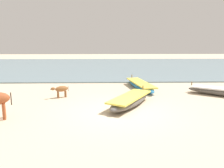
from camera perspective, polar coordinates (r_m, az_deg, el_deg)
ground at (r=9.08m, az=1.90°, el=-7.08°), size 80.00×80.00×0.00m
sea_water at (r=24.99m, az=-0.27°, el=4.61°), size 60.00×20.00×0.08m
fishing_boat_0 at (r=9.83m, az=4.70°, el=-4.21°), size 2.47×3.33×0.64m
fishing_boat_4 at (r=13.37m, az=7.33°, el=-0.30°), size 1.48×3.99×0.59m
calf_near_brown at (r=11.45m, az=-12.98°, el=-1.34°), size 0.86×0.59×0.59m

